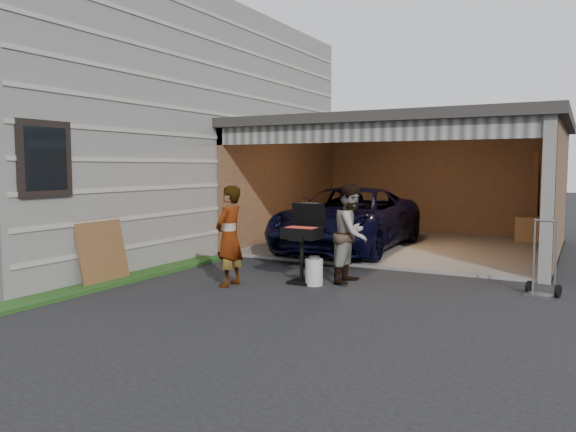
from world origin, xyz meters
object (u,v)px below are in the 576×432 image
Objects in this scene: bbq_grill at (303,236)px; hand_truck at (542,281)px; minivan at (349,221)px; plywood_panel at (102,252)px; woman at (229,236)px; man at (352,234)px; propane_tank at (314,272)px.

hand_truck is at bearing 13.25° from bbq_grill.
hand_truck is at bearing -35.53° from minivan.
bbq_grill is 3.64m from hand_truck.
plywood_panel is 0.94× the size of hand_truck.
man is (1.60, 1.16, 0.01)m from woman.
hand_truck is at bearing 108.16° from woman.
woman is at bearing 125.92° from man.
hand_truck is (3.50, 0.82, -0.55)m from bbq_grill.
propane_tank is (0.84, -3.55, -0.47)m from minivan.
propane_tank is (1.17, 0.66, -0.58)m from woman.
bbq_grill is at bearing -82.82° from minivan.
woman is 1.50× the size of plywood_panel.
propane_tank is at bearing -17.49° from bbq_grill.
bbq_grill is at bearing 127.20° from woman.
minivan reaches higher than bbq_grill.
minivan is 4.90m from hand_truck.
minivan is 11.61× the size of propane_tank.
man is 4.04m from plywood_panel.
propane_tank is 3.38m from hand_truck.
bbq_grill reaches higher than plywood_panel.
propane_tank is at bearing 25.84° from plywood_panel.
man reaches higher than plywood_panel.
woman is 1.18m from bbq_grill.
man is at bearing 32.38° from bbq_grill.
bbq_grill is at bearing 162.51° from propane_tank.
hand_truck is (4.42, 1.56, -0.58)m from woman.
man reaches higher than bbq_grill.
bbq_grill is 3.06× the size of propane_tank.
minivan is 3.68m from propane_tank.
hand_truck is (2.82, 0.39, -0.58)m from man.
woman is 3.77× the size of propane_tank.
bbq_grill is 1.15× the size of hand_truck.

